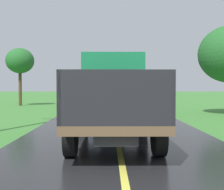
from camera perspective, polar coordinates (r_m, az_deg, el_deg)
banana_truck_near at (r=9.27m, az=0.46°, el=-0.13°), size 2.38×5.82×2.80m
banana_truck_far at (r=23.90m, az=-1.28°, el=1.02°), size 2.38×5.81×2.80m
roadside_tree_mid_right at (r=27.89m, az=-17.57°, el=6.33°), size 2.54×2.54×5.23m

